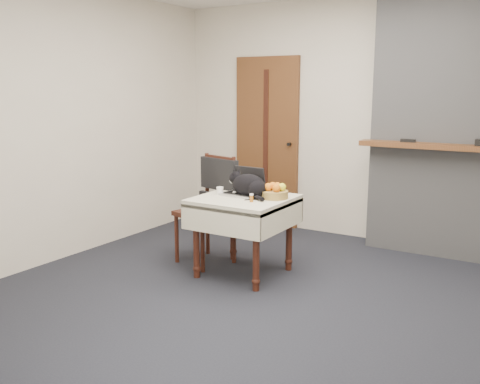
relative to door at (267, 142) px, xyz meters
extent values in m
plane|color=black|center=(1.20, -1.97, -1.00)|extent=(4.50, 4.50, 0.00)
cube|color=beige|center=(1.20, 0.03, 0.30)|extent=(4.50, 0.02, 2.60)
cube|color=beige|center=(-1.05, -1.97, 0.30)|extent=(0.02, 4.00, 2.60)
cube|color=brown|center=(0.00, 0.00, 0.00)|extent=(0.82, 0.05, 2.00)
cube|color=#3B1B10|center=(0.00, -0.03, 0.00)|extent=(0.06, 0.01, 1.70)
cylinder|color=black|center=(0.32, -0.04, 0.00)|extent=(0.04, 0.06, 0.04)
cube|color=gray|center=(2.10, -0.12, 0.30)|extent=(1.50, 0.30, 2.60)
cube|color=brown|center=(2.10, -0.36, 0.10)|extent=(1.62, 0.18, 0.05)
cube|color=black|center=(1.75, -0.36, 0.14)|extent=(0.14, 0.04, 0.03)
cylinder|color=#3B1B10|center=(0.40, -1.98, -0.68)|extent=(0.06, 0.06, 0.64)
sphere|color=#3B1B10|center=(0.40, -1.98, -0.92)|extent=(0.07, 0.07, 0.07)
cylinder|color=#3B1B10|center=(1.00, -1.98, -0.68)|extent=(0.06, 0.06, 0.64)
sphere|color=#3B1B10|center=(1.00, -1.98, -0.92)|extent=(0.07, 0.07, 0.07)
cylinder|color=#3B1B10|center=(0.40, -1.38, -0.68)|extent=(0.06, 0.06, 0.64)
sphere|color=#3B1B10|center=(0.40, -1.38, -0.92)|extent=(0.07, 0.07, 0.07)
cylinder|color=#3B1B10|center=(1.00, -1.38, -0.68)|extent=(0.06, 0.06, 0.64)
sphere|color=#3B1B10|center=(1.00, -1.38, -0.92)|extent=(0.07, 0.07, 0.07)
cube|color=beige|center=(0.70, -1.68, -0.33)|extent=(0.78, 0.78, 0.06)
cube|color=beige|center=(0.70, -2.07, -0.44)|extent=(0.78, 0.01, 0.22)
cube|color=beige|center=(0.70, -1.30, -0.44)|extent=(0.78, 0.01, 0.22)
cube|color=beige|center=(0.31, -1.68, -0.44)|extent=(0.01, 0.78, 0.22)
cube|color=beige|center=(1.08, -1.68, -0.44)|extent=(0.01, 0.78, 0.22)
cube|color=#B7B7BC|center=(0.63, -1.63, -0.29)|extent=(0.34, 0.25, 0.02)
cube|color=black|center=(0.63, -1.63, -0.28)|extent=(0.28, 0.17, 0.00)
cube|color=black|center=(0.64, -1.49, -0.17)|extent=(0.33, 0.08, 0.23)
cube|color=#A1CCEC|center=(0.64, -1.49, -0.17)|extent=(0.30, 0.07, 0.20)
ellipsoid|color=black|center=(0.72, -1.63, -0.20)|extent=(0.34, 0.24, 0.20)
ellipsoid|color=black|center=(0.81, -1.65, -0.22)|extent=(0.19, 0.21, 0.16)
sphere|color=black|center=(0.56, -1.60, -0.15)|extent=(0.13, 0.13, 0.11)
ellipsoid|color=white|center=(0.52, -1.60, -0.18)|extent=(0.06, 0.07, 0.06)
ellipsoid|color=white|center=(0.59, -1.61, -0.24)|extent=(0.06, 0.07, 0.08)
cone|color=black|center=(0.57, -1.64, -0.09)|extent=(0.05, 0.05, 0.05)
cone|color=black|center=(0.58, -1.57, -0.09)|extent=(0.05, 0.05, 0.05)
cylinder|color=black|center=(0.86, -1.73, -0.28)|extent=(0.17, 0.12, 0.03)
sphere|color=white|center=(0.58, -1.64, -0.28)|extent=(0.04, 0.04, 0.04)
sphere|color=white|center=(0.59, -1.57, -0.28)|extent=(0.04, 0.04, 0.04)
cylinder|color=white|center=(0.46, -1.70, -0.26)|extent=(0.06, 0.06, 0.07)
cylinder|color=#A55B14|center=(0.85, -1.82, -0.27)|extent=(0.03, 0.03, 0.06)
cylinder|color=silver|center=(0.85, -1.82, -0.24)|extent=(0.03, 0.03, 0.01)
cylinder|color=#A88644|center=(0.95, -1.58, -0.27)|extent=(0.24, 0.24, 0.07)
sphere|color=orange|center=(0.90, -1.61, -0.20)|extent=(0.07, 0.07, 0.07)
sphere|color=orange|center=(0.98, -1.62, -0.20)|extent=(0.07, 0.07, 0.07)
sphere|color=orange|center=(0.95, -1.53, -0.20)|extent=(0.07, 0.07, 0.07)
sphere|color=#FEFF29|center=(1.00, -1.55, -0.20)|extent=(0.07, 0.07, 0.07)
sphere|color=orange|center=(0.91, -1.54, -0.20)|extent=(0.07, 0.07, 0.07)
cube|color=black|center=(0.86, -1.65, -0.30)|extent=(0.14, 0.08, 0.01)
cube|color=#3B1B10|center=(0.22, -1.60, -0.52)|extent=(0.55, 0.55, 0.04)
cylinder|color=#3B1B10|center=(-0.01, -1.74, -0.76)|extent=(0.04, 0.04, 0.48)
cylinder|color=#3B1B10|center=(0.36, -1.84, -0.76)|extent=(0.04, 0.04, 0.48)
cylinder|color=#3B1B10|center=(0.09, -1.37, -0.76)|extent=(0.04, 0.04, 0.48)
cylinder|color=#3B1B10|center=(0.46, -1.47, -0.76)|extent=(0.04, 0.04, 0.48)
cylinder|color=#3B1B10|center=(0.09, -1.37, -0.25)|extent=(0.04, 0.04, 0.54)
cylinder|color=#3B1B10|center=(0.46, -1.47, -0.25)|extent=(0.04, 0.04, 0.54)
cube|color=#3B1B10|center=(0.27, -1.42, -0.14)|extent=(0.38, 0.13, 0.30)
cube|color=black|center=(0.27, -1.43, -0.17)|extent=(0.47, 0.18, 0.30)
camera|label=1|loc=(3.06, -5.59, 0.64)|focal=40.00mm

